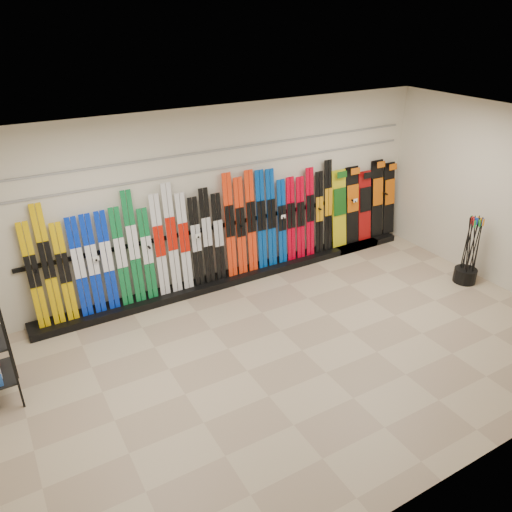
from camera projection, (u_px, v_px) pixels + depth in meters
floor at (302, 350)px, 7.03m from camera, size 8.00×8.00×0.00m
back_wall at (220, 197)px, 8.30m from camera, size 8.00×0.00×8.00m
right_wall at (507, 201)px, 8.15m from camera, size 0.00×5.00×5.00m
ceiling at (313, 138)px, 5.69m from camera, size 8.00×8.00×0.00m
ski_rack_base at (239, 275)px, 8.87m from camera, size 8.00×0.40×0.12m
skis at (202, 237)px, 8.20m from camera, size 5.37×0.20×1.84m
snowboards at (364, 204)px, 9.84m from camera, size 1.58×0.24×1.55m
pole_bin at (465, 275)px, 8.74m from camera, size 0.38×0.38×0.25m
ski_poles at (471, 250)px, 8.54m from camera, size 0.31×0.28×1.18m
slatwall_rail_0 at (220, 168)px, 8.06m from camera, size 7.60×0.02×0.03m
slatwall_rail_1 at (219, 150)px, 7.92m from camera, size 7.60×0.02×0.03m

